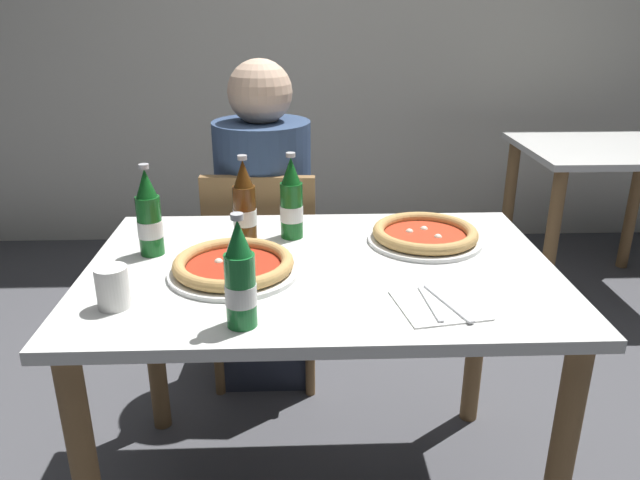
{
  "coord_description": "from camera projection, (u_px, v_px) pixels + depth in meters",
  "views": [
    {
      "loc": [
        -0.06,
        -1.44,
        1.38
      ],
      "look_at": [
        0.0,
        0.05,
        0.8
      ],
      "focal_mm": 34.36,
      "sensor_mm": 36.0,
      "label": 1
    }
  ],
  "objects": [
    {
      "name": "diner_seated",
      "position": [
        265.0,
        235.0,
        2.24
      ],
      "size": [
        0.34,
        0.34,
        1.21
      ],
      "color": "#2D3342",
      "rests_on": "ground_plane"
    },
    {
      "name": "paper_cup",
      "position": [
        113.0,
        287.0,
        1.34
      ],
      "size": [
        0.07,
        0.07,
        0.09
      ],
      "primitive_type": "cylinder",
      "color": "white",
      "rests_on": "dining_table_main"
    },
    {
      "name": "pizza_marinara_far",
      "position": [
        425.0,
        235.0,
        1.72
      ],
      "size": [
        0.32,
        0.32,
        0.04
      ],
      "color": "white",
      "rests_on": "dining_table_main"
    },
    {
      "name": "chair_behind_table",
      "position": [
        264.0,
        266.0,
        2.23
      ],
      "size": [
        0.42,
        0.42,
        0.85
      ],
      "rotation": [
        0.0,
        0.0,
        3.09
      ],
      "color": "olive",
      "rests_on": "ground_plane"
    },
    {
      "name": "back_wall_tiled",
      "position": [
        305.0,
        17.0,
        3.42
      ],
      "size": [
        7.0,
        0.1,
        2.6
      ],
      "primitive_type": "cube",
      "color": "silver",
      "rests_on": "ground_plane"
    },
    {
      "name": "dining_table_main",
      "position": [
        321.0,
        305.0,
        1.62
      ],
      "size": [
        1.2,
        0.8,
        0.75
      ],
      "color": "silver",
      "rests_on": "ground_plane"
    },
    {
      "name": "beer_bottle_center",
      "position": [
        240.0,
        280.0,
        1.25
      ],
      "size": [
        0.07,
        0.07,
        0.25
      ],
      "color": "#196B2D",
      "rests_on": "dining_table_main"
    },
    {
      "name": "beer_bottle_left",
      "position": [
        291.0,
        202.0,
        1.73
      ],
      "size": [
        0.07,
        0.07,
        0.25
      ],
      "color": "#14591E",
      "rests_on": "dining_table_main"
    },
    {
      "name": "dining_table_background",
      "position": [
        604.0,
        178.0,
        2.93
      ],
      "size": [
        0.8,
        0.7,
        0.75
      ],
      "color": "silver",
      "rests_on": "ground_plane"
    },
    {
      "name": "pizza_margherita_near",
      "position": [
        234.0,
        266.0,
        1.52
      ],
      "size": [
        0.33,
        0.33,
        0.04
      ],
      "color": "white",
      "rests_on": "dining_table_main"
    },
    {
      "name": "beer_bottle_right",
      "position": [
        149.0,
        217.0,
        1.61
      ],
      "size": [
        0.07,
        0.07,
        0.25
      ],
      "color": "#14591E",
      "rests_on": "dining_table_main"
    },
    {
      "name": "napkin_with_cutlery",
      "position": [
        439.0,
        305.0,
        1.36
      ],
      "size": [
        0.21,
        0.21,
        0.01
      ],
      "color": "white",
      "rests_on": "dining_table_main"
    },
    {
      "name": "beer_bottle_extra",
      "position": [
        244.0,
        206.0,
        1.7
      ],
      "size": [
        0.07,
        0.07,
        0.25
      ],
      "color": "#512D0F",
      "rests_on": "dining_table_main"
    }
  ]
}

